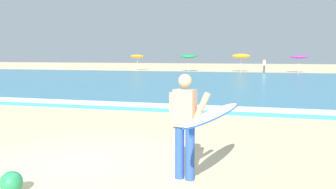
% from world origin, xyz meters
% --- Properties ---
extents(ground_plane, '(160.00, 160.00, 0.00)m').
position_xyz_m(ground_plane, '(0.00, 0.00, 0.00)').
color(ground_plane, beige).
extents(sea, '(120.00, 28.00, 0.14)m').
position_xyz_m(sea, '(0.00, 20.21, 0.07)').
color(sea, teal).
rests_on(sea, ground).
extents(surf_foam, '(120.00, 1.18, 0.01)m').
position_xyz_m(surf_foam, '(0.00, 6.81, 0.15)').
color(surf_foam, white).
rests_on(surf_foam, sea).
extents(surfer_with_board, '(1.14, 2.36, 1.73)m').
position_xyz_m(surfer_with_board, '(2.31, -0.30, 1.03)').
color(surfer_with_board, '#284CA3').
rests_on(surfer_with_board, ground).
extents(beach_umbrella_0, '(1.77, 1.80, 2.14)m').
position_xyz_m(beach_umbrella_0, '(-13.59, 38.69, 1.84)').
color(beach_umbrella_0, beige).
rests_on(beach_umbrella_0, ground).
extents(beach_umbrella_1, '(2.11, 2.15, 2.28)m').
position_xyz_m(beach_umbrella_1, '(-6.30, 37.32, 1.92)').
color(beach_umbrella_1, beige).
rests_on(beach_umbrella_1, ground).
extents(beach_umbrella_2, '(2.20, 2.20, 2.20)m').
position_xyz_m(beach_umbrella_2, '(-0.01, 38.19, 1.91)').
color(beach_umbrella_2, beige).
rests_on(beach_umbrella_2, ground).
extents(beach_umbrella_3, '(1.97, 1.98, 2.00)m').
position_xyz_m(beach_umbrella_3, '(6.58, 37.83, 1.80)').
color(beach_umbrella_3, beige).
rests_on(beach_umbrella_3, ground).
extents(beachgoer_near_row_left, '(0.32, 0.20, 1.58)m').
position_xyz_m(beachgoer_near_row_left, '(2.75, 37.34, 0.84)').
color(beachgoer_near_row_left, '#383842').
rests_on(beachgoer_near_row_left, ground).
extents(beach_ball, '(0.33, 0.33, 0.33)m').
position_xyz_m(beach_ball, '(-0.23, -1.54, 0.16)').
color(beach_ball, '#23844C').
rests_on(beach_ball, ground).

